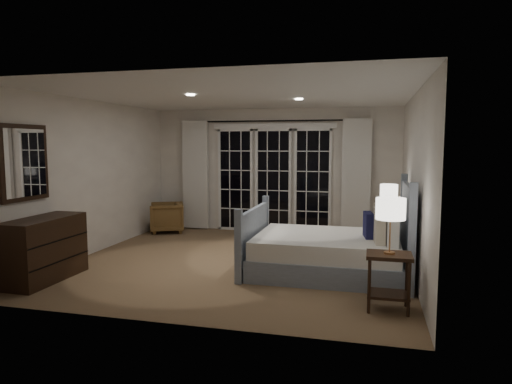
% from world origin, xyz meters
% --- Properties ---
extents(floor, '(5.00, 5.00, 0.00)m').
position_xyz_m(floor, '(0.00, 0.00, 0.00)').
color(floor, '#836247').
rests_on(floor, ground).
extents(ceiling, '(5.00, 5.00, 0.00)m').
position_xyz_m(ceiling, '(0.00, 0.00, 2.50)').
color(ceiling, silver).
rests_on(ceiling, wall_back).
extents(wall_left, '(0.02, 5.00, 2.50)m').
position_xyz_m(wall_left, '(-2.50, 0.00, 1.25)').
color(wall_left, white).
rests_on(wall_left, floor).
extents(wall_right, '(0.02, 5.00, 2.50)m').
position_xyz_m(wall_right, '(2.50, 0.00, 1.25)').
color(wall_right, white).
rests_on(wall_right, floor).
extents(wall_back, '(5.00, 0.02, 2.50)m').
position_xyz_m(wall_back, '(0.00, 2.50, 1.25)').
color(wall_back, white).
rests_on(wall_back, floor).
extents(wall_front, '(5.00, 0.02, 2.50)m').
position_xyz_m(wall_front, '(0.00, -2.50, 1.25)').
color(wall_front, white).
rests_on(wall_front, floor).
extents(french_doors, '(2.50, 0.04, 2.20)m').
position_xyz_m(french_doors, '(0.00, 2.46, 1.09)').
color(french_doors, black).
rests_on(french_doors, wall_back).
extents(curtain_rod, '(3.50, 0.03, 0.03)m').
position_xyz_m(curtain_rod, '(0.00, 2.40, 2.25)').
color(curtain_rod, black).
rests_on(curtain_rod, wall_back).
extents(curtain_left, '(0.55, 0.10, 2.25)m').
position_xyz_m(curtain_left, '(-1.65, 2.38, 1.15)').
color(curtain_left, silver).
rests_on(curtain_left, curtain_rod).
extents(curtain_right, '(0.55, 0.10, 2.25)m').
position_xyz_m(curtain_right, '(1.65, 2.38, 1.15)').
color(curtain_right, silver).
rests_on(curtain_right, curtain_rod).
extents(downlight_a, '(0.12, 0.12, 0.01)m').
position_xyz_m(downlight_a, '(0.80, 0.60, 2.49)').
color(downlight_a, white).
rests_on(downlight_a, ceiling).
extents(downlight_b, '(0.12, 0.12, 0.01)m').
position_xyz_m(downlight_b, '(-0.60, -0.40, 2.49)').
color(downlight_b, white).
rests_on(downlight_b, ceiling).
extents(bed, '(2.17, 1.55, 1.26)m').
position_xyz_m(bed, '(1.42, -0.29, 0.32)').
color(bed, '#858EA1').
rests_on(bed, floor).
extents(nightstand_left, '(0.48, 0.38, 0.62)m').
position_xyz_m(nightstand_left, '(2.13, -1.57, 0.41)').
color(nightstand_left, black).
rests_on(nightstand_left, floor).
extents(nightstand_right, '(0.48, 0.38, 0.62)m').
position_xyz_m(nightstand_right, '(2.21, 0.96, 0.41)').
color(nightstand_right, black).
rests_on(nightstand_right, floor).
extents(lamp_left, '(0.31, 0.31, 0.60)m').
position_xyz_m(lamp_left, '(2.13, -1.57, 1.10)').
color(lamp_left, '#BA7F4A').
rests_on(lamp_left, nightstand_left).
extents(lamp_right, '(0.28, 0.28, 0.53)m').
position_xyz_m(lamp_right, '(2.21, 0.96, 1.05)').
color(lamp_right, '#BA7F4A').
rests_on(lamp_right, nightstand_right).
extents(armchair, '(0.88, 0.87, 0.61)m').
position_xyz_m(armchair, '(-2.10, 1.90, 0.30)').
color(armchair, brown).
rests_on(armchair, floor).
extents(dresser, '(0.50, 1.18, 0.83)m').
position_xyz_m(dresser, '(-2.23, -1.54, 0.42)').
color(dresser, black).
rests_on(dresser, floor).
extents(mirror, '(0.05, 0.85, 1.00)m').
position_xyz_m(mirror, '(-2.47, -1.54, 1.55)').
color(mirror, black).
rests_on(mirror, wall_left).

